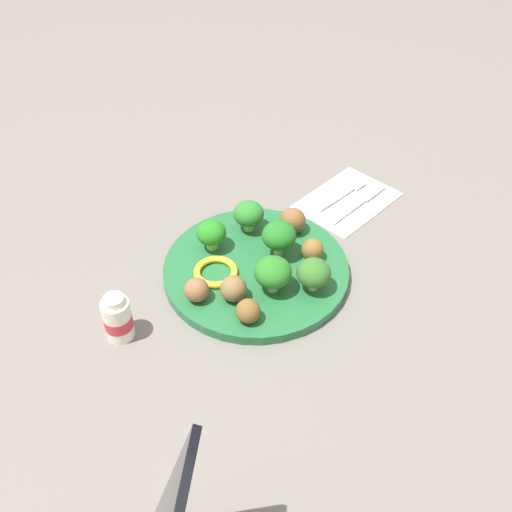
{
  "coord_description": "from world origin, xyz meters",
  "views": [
    {
      "loc": [
        -0.48,
        -0.42,
        0.62
      ],
      "look_at": [
        0.0,
        0.0,
        0.04
      ],
      "focal_mm": 40.84,
      "sensor_mm": 36.0,
      "label": 1
    }
  ],
  "objects_px": {
    "broccoli_floret_front_right": "(211,233)",
    "meatball_back_right": "(312,250)",
    "meatball_back_left": "(248,311)",
    "napkin": "(349,201)",
    "fork": "(344,192)",
    "yogurt_bottle": "(118,319)",
    "broccoli_floret_back_left": "(314,273)",
    "knife": "(360,201)",
    "pepper_ring_far_rim": "(216,272)",
    "broccoli_floret_back_right": "(249,214)",
    "plate": "(256,270)",
    "meatball_near_rim": "(293,221)",
    "broccoli_floret_near_rim": "(279,236)",
    "meatball_front_left": "(197,290)",
    "broccoli_floret_mid_left": "(273,273)",
    "meatball_front_right": "(233,289)"
  },
  "relations": [
    {
      "from": "broccoli_floret_front_right",
      "to": "meatball_back_right",
      "type": "relative_size",
      "value": 1.44
    },
    {
      "from": "meatball_near_rim",
      "to": "napkin",
      "type": "distance_m",
      "value": 0.15
    },
    {
      "from": "meatball_back_left",
      "to": "meatball_back_right",
      "type": "bearing_deg",
      "value": 3.77
    },
    {
      "from": "broccoli_floret_near_rim",
      "to": "meatball_back_right",
      "type": "relative_size",
      "value": 1.76
    },
    {
      "from": "broccoli_floret_back_right",
      "to": "fork",
      "type": "bearing_deg",
      "value": -15.09
    },
    {
      "from": "plate",
      "to": "pepper_ring_far_rim",
      "type": "xyz_separation_m",
      "value": [
        -0.05,
        0.03,
        0.01
      ]
    },
    {
      "from": "meatball_back_left",
      "to": "napkin",
      "type": "relative_size",
      "value": 0.2
    },
    {
      "from": "broccoli_floret_back_right",
      "to": "meatball_back_left",
      "type": "height_order",
      "value": "broccoli_floret_back_right"
    },
    {
      "from": "broccoli_floret_mid_left",
      "to": "meatball_back_right",
      "type": "relative_size",
      "value": 1.65
    },
    {
      "from": "plate",
      "to": "meatball_front_right",
      "type": "bearing_deg",
      "value": -164.11
    },
    {
      "from": "broccoli_floret_back_left",
      "to": "knife",
      "type": "height_order",
      "value": "broccoli_floret_back_left"
    },
    {
      "from": "broccoli_floret_front_right",
      "to": "napkin",
      "type": "relative_size",
      "value": 0.29
    },
    {
      "from": "napkin",
      "to": "yogurt_bottle",
      "type": "xyz_separation_m",
      "value": [
        -0.45,
        0.06,
        0.03
      ]
    },
    {
      "from": "broccoli_floret_near_rim",
      "to": "meatball_back_left",
      "type": "distance_m",
      "value": 0.14
    },
    {
      "from": "meatball_front_left",
      "to": "meatball_back_left",
      "type": "bearing_deg",
      "value": -77.24
    },
    {
      "from": "broccoli_floret_back_left",
      "to": "napkin",
      "type": "bearing_deg",
      "value": 21.71
    },
    {
      "from": "meatball_back_left",
      "to": "broccoli_floret_near_rim",
      "type": "bearing_deg",
      "value": 22.45
    },
    {
      "from": "broccoli_floret_near_rim",
      "to": "knife",
      "type": "relative_size",
      "value": 0.41
    },
    {
      "from": "plate",
      "to": "pepper_ring_far_rim",
      "type": "height_order",
      "value": "pepper_ring_far_rim"
    },
    {
      "from": "broccoli_floret_mid_left",
      "to": "fork",
      "type": "distance_m",
      "value": 0.28
    },
    {
      "from": "knife",
      "to": "pepper_ring_far_rim",
      "type": "bearing_deg",
      "value": 169.84
    },
    {
      "from": "broccoli_floret_back_right",
      "to": "meatball_front_left",
      "type": "bearing_deg",
      "value": -163.5
    },
    {
      "from": "meatball_front_left",
      "to": "meatball_back_right",
      "type": "distance_m",
      "value": 0.19
    },
    {
      "from": "broccoli_floret_front_right",
      "to": "fork",
      "type": "xyz_separation_m",
      "value": [
        0.26,
        -0.06,
        -0.04
      ]
    },
    {
      "from": "fork",
      "to": "broccoli_floret_mid_left",
      "type": "bearing_deg",
      "value": -166.65
    },
    {
      "from": "napkin",
      "to": "meatball_back_right",
      "type": "bearing_deg",
      "value": -164.11
    },
    {
      "from": "broccoli_floret_front_right",
      "to": "knife",
      "type": "distance_m",
      "value": 0.28
    },
    {
      "from": "meatball_back_right",
      "to": "broccoli_floret_near_rim",
      "type": "bearing_deg",
      "value": 123.06
    },
    {
      "from": "meatball_back_right",
      "to": "meatball_front_left",
      "type": "bearing_deg",
      "value": 158.24
    },
    {
      "from": "broccoli_floret_back_right",
      "to": "knife",
      "type": "bearing_deg",
      "value": -24.67
    },
    {
      "from": "meatball_front_left",
      "to": "yogurt_bottle",
      "type": "xyz_separation_m",
      "value": [
        -0.11,
        0.04,
        -0.0
      ]
    },
    {
      "from": "broccoli_floret_mid_left",
      "to": "meatball_front_left",
      "type": "xyz_separation_m",
      "value": [
        -0.08,
        0.07,
        -0.02
      ]
    },
    {
      "from": "meatball_back_right",
      "to": "meatball_back_left",
      "type": "bearing_deg",
      "value": -176.23
    },
    {
      "from": "broccoli_floret_back_right",
      "to": "yogurt_bottle",
      "type": "height_order",
      "value": "yogurt_bottle"
    },
    {
      "from": "broccoli_floret_back_right",
      "to": "pepper_ring_far_rim",
      "type": "height_order",
      "value": "broccoli_floret_back_right"
    },
    {
      "from": "fork",
      "to": "yogurt_bottle",
      "type": "height_order",
      "value": "yogurt_bottle"
    },
    {
      "from": "plate",
      "to": "broccoli_floret_back_left",
      "type": "height_order",
      "value": "broccoli_floret_back_left"
    },
    {
      "from": "plate",
      "to": "broccoli_floret_back_left",
      "type": "relative_size",
      "value": 5.49
    },
    {
      "from": "meatball_back_left",
      "to": "fork",
      "type": "relative_size",
      "value": 0.28
    },
    {
      "from": "broccoli_floret_front_right",
      "to": "fork",
      "type": "height_order",
      "value": "broccoli_floret_front_right"
    },
    {
      "from": "broccoli_floret_back_right",
      "to": "meatball_front_left",
      "type": "height_order",
      "value": "broccoli_floret_back_right"
    },
    {
      "from": "pepper_ring_far_rim",
      "to": "fork",
      "type": "bearing_deg",
      "value": -3.47
    },
    {
      "from": "broccoli_floret_back_right",
      "to": "meatball_front_right",
      "type": "distance_m",
      "value": 0.16
    },
    {
      "from": "meatball_front_right",
      "to": "meatball_near_rim",
      "type": "xyz_separation_m",
      "value": [
        0.17,
        0.03,
        0.0
      ]
    },
    {
      "from": "meatball_back_left",
      "to": "yogurt_bottle",
      "type": "distance_m",
      "value": 0.17
    },
    {
      "from": "plate",
      "to": "knife",
      "type": "xyz_separation_m",
      "value": [
        0.25,
        -0.02,
        -0.0
      ]
    },
    {
      "from": "broccoli_floret_front_right",
      "to": "broccoli_floret_back_right",
      "type": "bearing_deg",
      "value": -9.73
    },
    {
      "from": "fork",
      "to": "yogurt_bottle",
      "type": "xyz_separation_m",
      "value": [
        -0.46,
        0.04,
        0.03
      ]
    },
    {
      "from": "meatball_back_left",
      "to": "fork",
      "type": "bearing_deg",
      "value": 12.8
    },
    {
      "from": "plate",
      "to": "broccoli_floret_near_rim",
      "type": "height_order",
      "value": "broccoli_floret_near_rim"
    }
  ]
}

